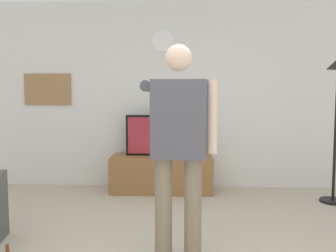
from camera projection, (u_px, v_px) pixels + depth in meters
name	position (u px, v px, depth m)	size (l,w,h in m)	color
back_wall	(178.00, 95.00, 5.39)	(6.40, 0.10, 2.70)	silver
tv_stand	(162.00, 174.00, 5.15)	(1.41, 0.56, 0.50)	olive
television	(162.00, 135.00, 5.15)	(1.01, 0.07, 0.57)	black
wall_clock	(163.00, 41.00, 5.27)	(0.31, 0.31, 0.03)	white
framed_picture	(48.00, 89.00, 5.42)	(0.70, 0.04, 0.46)	#997047
person_standing_nearer_lamp	(178.00, 141.00, 2.93)	(0.61, 0.78, 1.76)	#7A6B56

